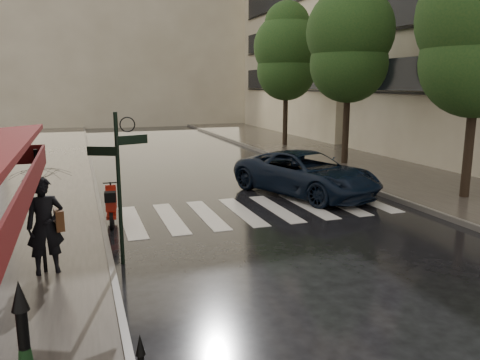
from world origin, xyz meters
TOP-DOWN VIEW (x-y plane):
  - ground at (0.00, 0.00)m, footprint 120.00×120.00m
  - sidewalk_near at (-4.50, 12.00)m, footprint 6.00×60.00m
  - sidewalk_far at (10.25, 12.00)m, footprint 5.50×60.00m
  - curb_near at (-1.45, 12.00)m, footprint 0.12×60.00m
  - curb_far at (7.45, 12.00)m, footprint 0.12×60.00m
  - crosswalk at (2.98, 6.00)m, footprint 7.85×3.20m
  - signpost at (-1.19, 3.00)m, footprint 1.17×0.29m
  - haussmann_far at (16.50, 26.00)m, footprint 8.00×16.00m
  - backdrop_building at (3.00, 38.00)m, footprint 22.00×6.00m
  - tree_mid at (9.50, 12.00)m, footprint 3.80×3.80m
  - tree_far at (9.70, 19.00)m, footprint 3.80×3.80m
  - pedestrian_with_umbrella at (-2.59, 2.71)m, footprint 1.25×1.27m
  - scooter at (-1.21, 6.01)m, footprint 0.44×1.53m
  - parked_car at (5.19, 7.38)m, footprint 4.11×5.70m

SIDE VIEW (x-z plane):
  - ground at x=0.00m, z-range 0.00..0.00m
  - crosswalk at x=2.98m, z-range 0.00..0.01m
  - sidewalk_near at x=-4.50m, z-range 0.00..0.12m
  - sidewalk_far at x=10.25m, z-range 0.00..0.12m
  - curb_near at x=-1.45m, z-range -0.01..0.15m
  - curb_far at x=7.45m, z-range -0.01..0.15m
  - scooter at x=-1.21m, z-range -0.04..0.97m
  - parked_car at x=5.19m, z-range 0.00..1.44m
  - pedestrian_with_umbrella at x=-2.59m, z-range 0.54..3.09m
  - signpost at x=-1.19m, z-range 0.28..3.38m
  - tree_far at x=9.70m, z-range 1.37..9.54m
  - tree_mid at x=9.50m, z-range 1.42..9.76m
  - haussmann_far at x=16.50m, z-range 0.00..18.50m
  - backdrop_building at x=3.00m, z-range 0.00..20.00m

